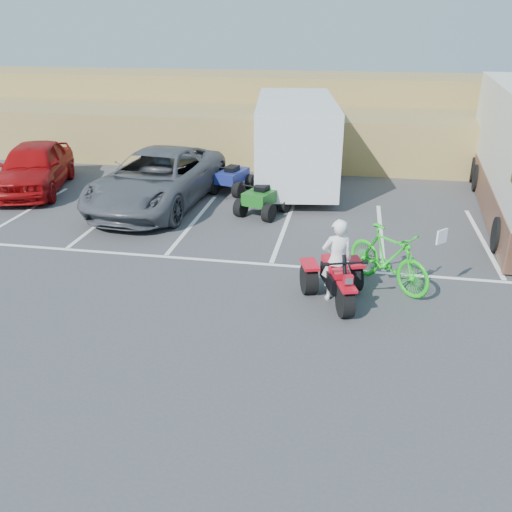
% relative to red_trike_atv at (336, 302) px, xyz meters
% --- Properties ---
extents(ground, '(100.00, 100.00, 0.00)m').
position_rel_red_trike_atv_xyz_m(ground, '(-1.65, -0.78, 0.00)').
color(ground, '#3C3C3F').
rests_on(ground, ground).
extents(parking_stripes, '(28.00, 5.16, 0.01)m').
position_rel_red_trike_atv_xyz_m(parking_stripes, '(-0.79, 3.29, 0.00)').
color(parking_stripes, white).
rests_on(parking_stripes, ground).
extents(grass_embankment, '(40.00, 8.50, 3.10)m').
position_rel_red_trike_atv_xyz_m(grass_embankment, '(-1.65, 14.70, 1.42)').
color(grass_embankment, olive).
rests_on(grass_embankment, ground).
extents(red_trike_atv, '(1.78, 2.06, 1.13)m').
position_rel_red_trike_atv_xyz_m(red_trike_atv, '(0.00, 0.00, 0.00)').
color(red_trike_atv, '#BA0A19').
rests_on(red_trike_atv, ground).
extents(rider, '(0.76, 0.61, 1.80)m').
position_rel_red_trike_atv_xyz_m(rider, '(-0.05, 0.14, 0.90)').
color(rider, white).
rests_on(rider, ground).
extents(green_dirt_bike, '(2.07, 2.04, 1.36)m').
position_rel_red_trike_atv_xyz_m(green_dirt_bike, '(1.05, 0.97, 0.68)').
color(green_dirt_bike, '#14BF19').
rests_on(green_dirt_bike, ground).
extents(grey_pickup, '(3.34, 6.39, 1.72)m').
position_rel_red_trike_atv_xyz_m(grey_pickup, '(-5.92, 5.60, 0.86)').
color(grey_pickup, '#494B51').
rests_on(grey_pickup, ground).
extents(red_car, '(3.23, 5.22, 1.66)m').
position_rel_red_trike_atv_xyz_m(red_car, '(-10.66, 6.41, 0.83)').
color(red_car, '#940809').
rests_on(red_car, ground).
extents(cargo_trailer, '(3.43, 6.74, 3.01)m').
position_rel_red_trike_atv_xyz_m(cargo_trailer, '(-1.90, 8.63, 1.63)').
color(cargo_trailer, silver).
rests_on(cargo_trailer, ground).
extents(quad_atv_blue, '(1.50, 1.78, 1.01)m').
position_rel_red_trike_atv_xyz_m(quad_atv_blue, '(-3.90, 7.42, 0.00)').
color(quad_atv_blue, navy).
rests_on(quad_atv_blue, ground).
extents(quad_atv_green, '(1.66, 1.90, 1.04)m').
position_rel_red_trike_atv_xyz_m(quad_atv_green, '(-2.46, 5.31, 0.00)').
color(quad_atv_green, '#145B17').
rests_on(quad_atv_green, ground).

